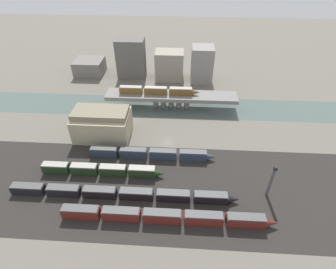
{
  "coord_description": "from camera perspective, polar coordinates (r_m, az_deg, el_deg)",
  "views": [
    {
      "loc": [
        5.05,
        -82.62,
        69.16
      ],
      "look_at": [
        0.0,
        1.92,
        2.85
      ],
      "focal_mm": 28.0,
      "sensor_mm": 36.0,
      "label": 1
    }
  ],
  "objects": [
    {
      "name": "city_block_far_left",
      "position": [
        169.37,
        -16.69,
        13.95
      ],
      "size": [
        16.59,
        14.77,
        8.5
      ],
      "primitive_type": "cube",
      "color": "slate",
      "rests_on": "ground"
    },
    {
      "name": "warehouse_building",
      "position": [
        112.04,
        -14.1,
        2.37
      ],
      "size": [
        22.52,
        15.18,
        12.35
      ],
      "color": "tan",
      "rests_on": "ground"
    },
    {
      "name": "city_block_center",
      "position": [
        155.06,
        0.31,
        14.84
      ],
      "size": [
        15.82,
        11.79,
        16.06
      ],
      "primitive_type": "cube",
      "color": "gray",
      "rests_on": "ground"
    },
    {
      "name": "train_yard_far",
      "position": [
        96.64,
        -14.23,
        -7.5
      ],
      "size": [
        43.78,
        2.91,
        4.03
      ],
      "color": "#23381E",
      "rests_on": "ground"
    },
    {
      "name": "train_yard_mid",
      "position": [
        88.4,
        -9.87,
        -12.51
      ],
      "size": [
        74.72,
        2.99,
        3.41
      ],
      "color": "black",
      "rests_on": "ground"
    },
    {
      "name": "ground_plane",
      "position": [
        107.86,
        -0.06,
        -1.82
      ],
      "size": [
        400.0,
        400.0,
        0.0
      ],
      "primitive_type": "plane",
      "color": "#666056"
    },
    {
      "name": "railbed_yard",
      "position": [
        90.8,
        -0.99,
        -11.56
      ],
      "size": [
        280.0,
        42.0,
        0.01
      ],
      "primitive_type": "cube",
      "color": "#282623",
      "rests_on": "ground"
    },
    {
      "name": "train_yard_outer",
      "position": [
        100.21,
        -3.67,
        -4.19
      ],
      "size": [
        48.02,
        2.82,
        3.88
      ],
      "color": "#2D384C",
      "rests_on": "ground"
    },
    {
      "name": "train_on_bridge",
      "position": [
        126.34,
        -2.08,
        9.52
      ],
      "size": [
        38.51,
        2.72,
        3.52
      ],
      "color": "brown",
      "rests_on": "bridge"
    },
    {
      "name": "bridge",
      "position": [
        127.46,
        0.7,
        8.23
      ],
      "size": [
        62.83,
        9.82,
        7.13
      ],
      "color": "slate",
      "rests_on": "ground"
    },
    {
      "name": "city_block_left",
      "position": [
        157.55,
        -8.05,
        16.05
      ],
      "size": [
        15.88,
        10.04,
        22.07
      ],
      "primitive_type": "cube",
      "color": "#605B56",
      "rests_on": "ground"
    },
    {
      "name": "city_block_right",
      "position": [
        153.09,
        7.41,
        14.94
      ],
      "size": [
        11.96,
        11.95,
        19.62
      ],
      "primitive_type": "cube",
      "color": "gray",
      "rests_on": "ground"
    },
    {
      "name": "signal_tower",
      "position": [
        90.24,
        21.47,
        -9.59
      ],
      "size": [
        1.0,
        0.97,
        12.84
      ],
      "color": "#4C4C51",
      "rests_on": "ground"
    },
    {
      "name": "river_water",
      "position": [
        130.42,
        0.68,
        6.03
      ],
      "size": [
        320.0,
        19.15,
        0.01
      ],
      "primitive_type": "cube",
      "color": "#4C5B56",
      "rests_on": "ground"
    },
    {
      "name": "train_yard_near",
      "position": [
        81.51,
        -0.34,
        -17.42
      ],
      "size": [
        64.53,
        3.01,
        4.08
      ],
      "color": "#5B1E19",
      "rests_on": "ground"
    }
  ]
}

